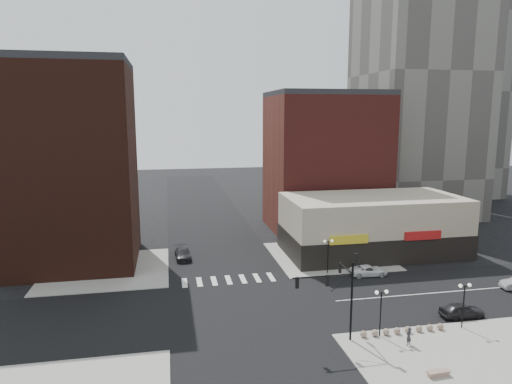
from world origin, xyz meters
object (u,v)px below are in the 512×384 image
object	(u,v)px
dark_sedan_north	(183,254)
stone_bench	(438,373)
traffic_signal	(340,285)
street_lamp_se_a	(381,301)
white_suv	(369,270)
street_lamp_se_b	(464,294)
dark_sedan_east	(462,310)
pedestrian	(409,336)
street_lamp_ne	(328,248)

from	to	relation	value
dark_sedan_north	stone_bench	bearing A→B (deg)	-64.52
traffic_signal	stone_bench	distance (m)	9.72
street_lamp_se_a	dark_sedan_north	size ratio (longest dim) A/B	0.85
white_suv	street_lamp_se_b	bearing A→B (deg)	-167.44
traffic_signal	street_lamp_se_b	xyz separation A→B (m)	(11.76, -0.17, -1.67)
street_lamp_se_b	dark_sedan_east	size ratio (longest dim) A/B	1.00
dark_sedan_north	pedestrian	bearing A→B (deg)	-60.30
street_lamp_se_b	street_lamp_ne	bearing A→B (deg)	113.63
traffic_signal	dark_sedan_north	world-z (taller)	traffic_signal
pedestrian	street_lamp_se_a	bearing A→B (deg)	-81.13
street_lamp_se_a	street_lamp_ne	xyz separation A→B (m)	(1.00, 16.00, 0.00)
street_lamp_se_b	street_lamp_ne	size ratio (longest dim) A/B	1.00
pedestrian	street_lamp_ne	bearing A→B (deg)	-118.14
traffic_signal	white_suv	distance (m)	17.70
street_lamp_se_a	street_lamp_se_b	world-z (taller)	same
white_suv	stone_bench	bearing A→B (deg)	172.06
pedestrian	white_suv	bearing A→B (deg)	-133.92
traffic_signal	dark_sedan_north	xyz separation A→B (m)	(-12.28, 25.12, -4.26)
dark_sedan_north	stone_bench	size ratio (longest dim) A/B	2.74
traffic_signal	street_lamp_ne	distance (m)	16.62
street_lamp_ne	dark_sedan_east	bearing A→B (deg)	-58.71
street_lamp_se_a	white_suv	distance (m)	15.80
street_lamp_ne	white_suv	size ratio (longest dim) A/B	0.93
street_lamp_ne	dark_sedan_east	world-z (taller)	street_lamp_ne
street_lamp_se_a	traffic_signal	bearing A→B (deg)	177.43
dark_sedan_north	pedestrian	world-z (taller)	pedestrian
dark_sedan_east	pedestrian	world-z (taller)	pedestrian
street_lamp_se_a	street_lamp_ne	world-z (taller)	same
street_lamp_se_a	pedestrian	xyz separation A→B (m)	(1.61, -1.99, -2.39)
traffic_signal	pedestrian	xyz separation A→B (m)	(5.37, -2.16, -4.06)
pedestrian	stone_bench	size ratio (longest dim) A/B	0.88
white_suv	dark_sedan_east	world-z (taller)	dark_sedan_east
street_lamp_ne	street_lamp_se_a	bearing A→B (deg)	-93.58
street_lamp_se_a	street_lamp_se_b	bearing A→B (deg)	0.00
white_suv	dark_sedan_east	bearing A→B (deg)	-159.63
street_lamp_se_b	white_suv	size ratio (longest dim) A/B	0.93
traffic_signal	dark_sedan_north	bearing A→B (deg)	116.05
street_lamp_se_a	stone_bench	xyz separation A→B (m)	(1.42, -6.63, -2.95)
stone_bench	pedestrian	bearing A→B (deg)	85.35
dark_sedan_east	stone_bench	xyz separation A→B (m)	(-8.03, -8.73, -0.37)
traffic_signal	dark_sedan_east	bearing A→B (deg)	8.31
street_lamp_se_b	stone_bench	bearing A→B (deg)	-134.79
street_lamp_ne	pedestrian	size ratio (longest dim) A/B	2.65
street_lamp_se_a	white_suv	bearing A→B (deg)	68.64
traffic_signal	dark_sedan_east	xyz separation A→B (m)	(13.21, 1.93, -4.25)
street_lamp_se_b	dark_sedan_north	xyz separation A→B (m)	(-24.05, 25.29, -2.58)
street_lamp_ne	stone_bench	bearing A→B (deg)	-88.93
street_lamp_ne	white_suv	distance (m)	5.59
traffic_signal	street_lamp_ne	bearing A→B (deg)	73.25
pedestrian	dark_sedan_east	bearing A→B (deg)	177.47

